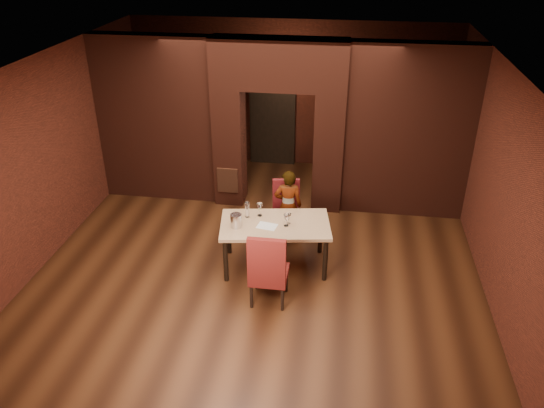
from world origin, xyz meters
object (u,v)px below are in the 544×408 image
(person_seated, at_px, (288,206))
(wine_glass_a, at_px, (260,210))
(dining_table, at_px, (275,245))
(chair_far, at_px, (286,211))
(wine_glass_b, at_px, (286,220))
(wine_glass_c, at_px, (289,218))
(potted_plant, at_px, (317,225))
(chair_near, at_px, (269,266))
(water_bottle, at_px, (247,209))
(wine_bucket, at_px, (236,221))

(person_seated, distance_m, wine_glass_a, 0.79)
(dining_table, relative_size, chair_far, 1.64)
(wine_glass_b, height_order, wine_glass_c, wine_glass_b)
(person_seated, relative_size, potted_plant, 3.35)
(chair_near, xyz_separation_m, wine_glass_a, (-0.32, 1.08, 0.32))
(chair_far, bearing_deg, wine_glass_c, -90.61)
(chair_near, xyz_separation_m, water_bottle, (-0.50, 1.00, 0.35))
(person_seated, distance_m, wine_glass_c, 0.87)
(chair_near, distance_m, wine_glass_a, 1.17)
(water_bottle, bearing_deg, dining_table, -15.81)
(dining_table, xyz_separation_m, person_seated, (0.10, 0.86, 0.26))
(dining_table, bearing_deg, wine_glass_b, -24.12)
(wine_glass_b, relative_size, potted_plant, 0.53)
(dining_table, bearing_deg, chair_near, -96.65)
(dining_table, xyz_separation_m, wine_glass_c, (0.21, 0.03, 0.49))
(person_seated, bearing_deg, chair_near, 81.36)
(wine_glass_b, relative_size, water_bottle, 0.73)
(person_seated, relative_size, wine_glass_a, 5.96)
(wine_glass_b, bearing_deg, dining_table, 164.98)
(wine_bucket, bearing_deg, potted_plant, 46.78)
(chair_far, height_order, chair_near, chair_near)
(chair_far, xyz_separation_m, wine_glass_c, (0.14, -0.89, 0.37))
(wine_bucket, height_order, water_bottle, water_bottle)
(wine_glass_a, relative_size, potted_plant, 0.56)
(wine_glass_a, distance_m, potted_plant, 1.43)
(water_bottle, xyz_separation_m, potted_plant, (1.08, 0.94, -0.74))
(chair_near, distance_m, water_bottle, 1.18)
(dining_table, distance_m, chair_near, 0.89)
(dining_table, xyz_separation_m, potted_plant, (0.61, 1.07, -0.20))
(chair_near, height_order, wine_glass_b, chair_near)
(dining_table, distance_m, wine_glass_b, 0.54)
(chair_near, bearing_deg, dining_table, -87.66)
(chair_near, height_order, water_bottle, chair_near)
(chair_far, distance_m, wine_glass_a, 0.88)
(chair_far, height_order, water_bottle, water_bottle)
(wine_glass_c, xyz_separation_m, potted_plant, (0.40, 1.05, -0.69))
(wine_glass_c, xyz_separation_m, wine_bucket, (-0.79, -0.22, 0.02))
(wine_glass_a, bearing_deg, wine_glass_c, -20.44)
(wine_glass_a, height_order, wine_bucket, wine_glass_a)
(wine_glass_b, distance_m, potted_plant, 1.39)
(wine_bucket, distance_m, potted_plant, 1.88)
(person_seated, relative_size, water_bottle, 4.63)
(chair_far, distance_m, chair_near, 1.79)
(wine_bucket, bearing_deg, person_seated, 56.95)
(wine_glass_c, distance_m, water_bottle, 0.69)
(wine_bucket, bearing_deg, chair_far, 59.68)
(chair_far, relative_size, wine_bucket, 4.78)
(person_seated, xyz_separation_m, potted_plant, (0.51, 0.22, -0.46))
(chair_near, relative_size, wine_bucket, 5.46)
(chair_near, bearing_deg, potted_plant, -106.49)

